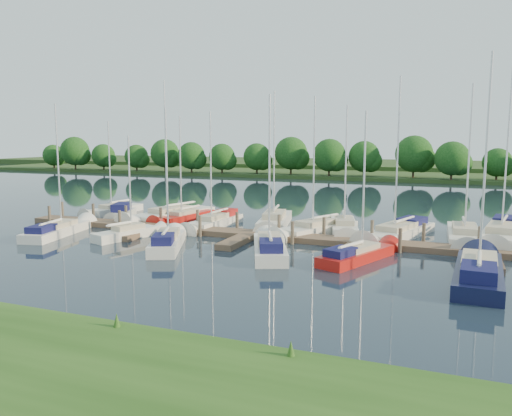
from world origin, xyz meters
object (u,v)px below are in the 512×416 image
at_px(dock, 248,236).
at_px(sailboat_s_2, 168,243).
at_px(sailboat_n_5, 274,223).
at_px(motorboat, 121,214).
at_px(sailboat_n_0, 113,211).

height_order(dock, sailboat_s_2, sailboat_s_2).
xyz_separation_m(dock, sailboat_s_2, (-3.80, -4.83, 0.14)).
bearing_deg(sailboat_s_2, sailboat_n_5, 45.29).
xyz_separation_m(motorboat, sailboat_s_2, (10.78, -9.44, -0.01)).
bearing_deg(dock, sailboat_n_0, 159.15).
relative_size(motorboat, sailboat_n_5, 0.48).
bearing_deg(sailboat_s_2, motorboat, 114.86).
bearing_deg(motorboat, sailboat_n_0, -58.99).
xyz_separation_m(dock, sailboat_n_5, (0.12, 5.47, 0.09)).
distance_m(sailboat_n_0, sailboat_s_2, 17.22).
relative_size(sailboat_n_0, sailboat_s_2, 0.96).
height_order(motorboat, sailboat_n_5, sailboat_n_5).
relative_size(dock, sailboat_n_5, 3.48).
relative_size(sailboat_n_5, sailboat_s_2, 1.19).
bearing_deg(sailboat_s_2, dock, 27.92).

